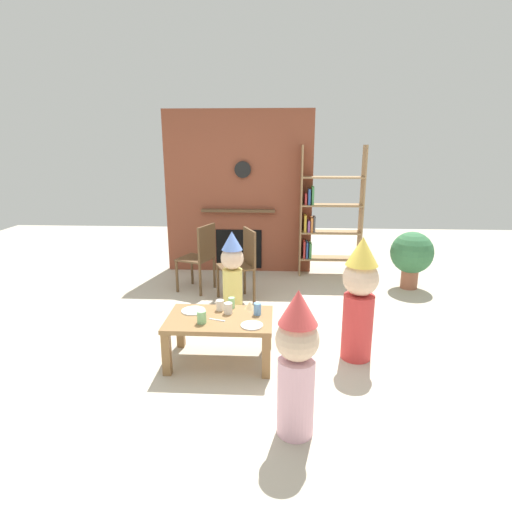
# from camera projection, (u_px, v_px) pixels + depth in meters

# --- Properties ---
(ground_plane) EXTENTS (12.00, 12.00, 0.00)m
(ground_plane) POSITION_uv_depth(u_px,v_px,m) (238.00, 346.00, 4.00)
(ground_plane) COLOR #BCB29E
(brick_fireplace_feature) EXTENTS (2.20, 0.28, 2.40)m
(brick_fireplace_feature) POSITION_uv_depth(u_px,v_px,m) (239.00, 193.00, 6.21)
(brick_fireplace_feature) COLOR brown
(brick_fireplace_feature) RESTS_ON ground_plane
(bookshelf) EXTENTS (0.90, 0.28, 1.90)m
(bookshelf) POSITION_uv_depth(u_px,v_px,m) (325.00, 218.00, 6.03)
(bookshelf) COLOR #9E7A51
(bookshelf) RESTS_ON ground_plane
(coffee_table) EXTENTS (0.93, 0.60, 0.42)m
(coffee_table) POSITION_uv_depth(u_px,v_px,m) (220.00, 325.00, 3.65)
(coffee_table) COLOR olive
(coffee_table) RESTS_ON ground_plane
(paper_cup_near_left) EXTENTS (0.07, 0.07, 0.10)m
(paper_cup_near_left) POSITION_uv_depth(u_px,v_px,m) (220.00, 305.00, 3.78)
(paper_cup_near_left) COLOR silver
(paper_cup_near_left) RESTS_ON coffee_table
(paper_cup_near_right) EXTENTS (0.08, 0.08, 0.10)m
(paper_cup_near_right) POSITION_uv_depth(u_px,v_px,m) (228.00, 308.00, 3.71)
(paper_cup_near_right) COLOR silver
(paper_cup_near_right) RESTS_ON coffee_table
(paper_cup_center) EXTENTS (0.07, 0.07, 0.11)m
(paper_cup_center) POSITION_uv_depth(u_px,v_px,m) (257.00, 309.00, 3.68)
(paper_cup_center) COLOR #669EE0
(paper_cup_center) RESTS_ON coffee_table
(paper_cup_far_left) EXTENTS (0.06, 0.06, 0.10)m
(paper_cup_far_left) POSITION_uv_depth(u_px,v_px,m) (232.00, 303.00, 3.83)
(paper_cup_far_left) COLOR #8CD18C
(paper_cup_far_left) RESTS_ON coffee_table
(paper_cup_far_right) EXTENTS (0.08, 0.08, 0.11)m
(paper_cup_far_right) POSITION_uv_depth(u_px,v_px,m) (202.00, 317.00, 3.50)
(paper_cup_far_right) COLOR #8CD18C
(paper_cup_far_right) RESTS_ON coffee_table
(paper_plate_front) EXTENTS (0.19, 0.19, 0.01)m
(paper_plate_front) POSITION_uv_depth(u_px,v_px,m) (252.00, 325.00, 3.46)
(paper_plate_front) COLOR white
(paper_plate_front) RESTS_ON coffee_table
(paper_plate_rear) EXTENTS (0.22, 0.22, 0.01)m
(paper_plate_rear) POSITION_uv_depth(u_px,v_px,m) (193.00, 311.00, 3.76)
(paper_plate_rear) COLOR white
(paper_plate_rear) RESTS_ON coffee_table
(birthday_cake_slice) EXTENTS (0.10, 0.10, 0.07)m
(birthday_cake_slice) POSITION_uv_depth(u_px,v_px,m) (250.00, 305.00, 3.81)
(birthday_cake_slice) COLOR #EAC68C
(birthday_cake_slice) RESTS_ON coffee_table
(table_fork) EXTENTS (0.15, 0.06, 0.01)m
(table_fork) POSITION_uv_depth(u_px,v_px,m) (217.00, 320.00, 3.57)
(table_fork) COLOR silver
(table_fork) RESTS_ON coffee_table
(child_with_cone_hat) EXTENTS (0.28, 0.28, 1.03)m
(child_with_cone_hat) POSITION_uv_depth(u_px,v_px,m) (297.00, 360.00, 2.67)
(child_with_cone_hat) COLOR #EAB2C6
(child_with_cone_hat) RESTS_ON ground_plane
(child_in_pink) EXTENTS (0.31, 0.31, 1.14)m
(child_in_pink) POSITION_uv_depth(u_px,v_px,m) (359.00, 296.00, 3.64)
(child_in_pink) COLOR #D13838
(child_in_pink) RESTS_ON ground_plane
(child_by_the_chairs) EXTENTS (0.26, 0.26, 0.96)m
(child_by_the_chairs) POSITION_uv_depth(u_px,v_px,m) (232.00, 270.00, 4.73)
(child_by_the_chairs) COLOR #E0CC66
(child_by_the_chairs) RESTS_ON ground_plane
(dining_chair_left) EXTENTS (0.52, 0.52, 0.90)m
(dining_chair_left) POSITION_uv_depth(u_px,v_px,m) (201.00, 254.00, 5.41)
(dining_chair_left) COLOR brown
(dining_chair_left) RESTS_ON ground_plane
(dining_chair_middle) EXTENTS (0.53, 0.53, 0.90)m
(dining_chair_middle) POSITION_uv_depth(u_px,v_px,m) (242.00, 261.00, 5.10)
(dining_chair_middle) COLOR brown
(dining_chair_middle) RESTS_ON ground_plane
(potted_plant_tall) EXTENTS (0.56, 0.56, 0.78)m
(potted_plant_tall) POSITION_uv_depth(u_px,v_px,m) (412.00, 254.00, 5.53)
(potted_plant_tall) COLOR #9E5B42
(potted_plant_tall) RESTS_ON ground_plane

